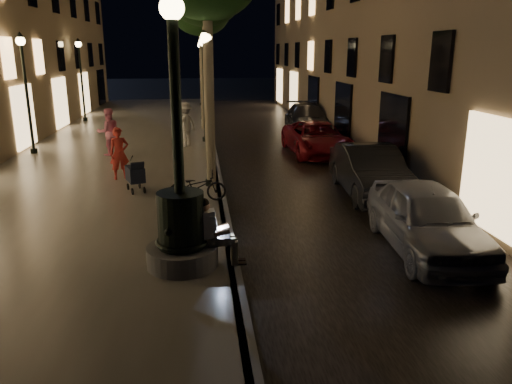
{
  "coord_description": "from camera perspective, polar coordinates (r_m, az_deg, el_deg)",
  "views": [
    {
      "loc": [
        -0.61,
        -7.2,
        4.29
      ],
      "look_at": [
        0.57,
        3.0,
        1.37
      ],
      "focal_mm": 35.0,
      "sensor_mm": 36.0,
      "label": 1
    }
  ],
  "objects": [
    {
      "name": "lamp_curb_d",
      "position": [
        39.22,
        -6.35,
        14.24
      ],
      "size": [
        0.36,
        0.36,
        4.81
      ],
      "color": "black",
      "rests_on": "promenade"
    },
    {
      "name": "car_rear",
      "position": [
        27.07,
        5.9,
        8.32
      ],
      "size": [
        2.64,
        5.49,
        1.54
      ],
      "primitive_type": "imported",
      "rotation": [
        0.0,
        0.0,
        -0.09
      ],
      "color": "#2E2D32",
      "rests_on": "ground"
    },
    {
      "name": "lamp_curb_c",
      "position": [
        31.22,
        -6.22,
        13.85
      ],
      "size": [
        0.36,
        0.36,
        4.81
      ],
      "color": "black",
      "rests_on": "promenade"
    },
    {
      "name": "stroller",
      "position": [
        15.3,
        -13.64,
        1.98
      ],
      "size": [
        0.67,
        1.06,
        1.07
      ],
      "rotation": [
        0.0,
        0.0,
        0.34
      ],
      "color": "black",
      "rests_on": "promenade"
    },
    {
      "name": "tree_far",
      "position": [
        33.27,
        -6.29,
        19.47
      ],
      "size": [
        3.0,
        3.0,
        7.5
      ],
      "color": "#6B604C",
      "rests_on": "promenade"
    },
    {
      "name": "promenade",
      "position": [
        22.85,
        -15.08,
        4.75
      ],
      "size": [
        8.0,
        45.0,
        0.2
      ],
      "primitive_type": "cube",
      "color": "#68645C",
      "rests_on": "ground"
    },
    {
      "name": "pedestrian_pink",
      "position": [
        20.99,
        -16.49,
        6.6
      ],
      "size": [
        1.13,
        1.02,
        1.89
      ],
      "primitive_type": "imported",
      "rotation": [
        0.0,
        0.0,
        3.55
      ],
      "color": "pink",
      "rests_on": "promenade"
    },
    {
      "name": "car_second",
      "position": [
        15.54,
        12.93,
        2.32
      ],
      "size": [
        1.85,
        4.68,
        1.52
      ],
      "primitive_type": "imported",
      "rotation": [
        0.0,
        0.0,
        -0.05
      ],
      "color": "black",
      "rests_on": "ground"
    },
    {
      "name": "ground",
      "position": [
        22.62,
        -4.97,
        4.88
      ],
      "size": [
        120.0,
        120.0,
        0.0
      ],
      "primitive_type": "plane",
      "color": "black",
      "rests_on": "ground"
    },
    {
      "name": "fountain_lamppost",
      "position": [
        9.71,
        -8.58,
        -2.81
      ],
      "size": [
        1.4,
        1.4,
        5.21
      ],
      "color": "#59595B",
      "rests_on": "promenade"
    },
    {
      "name": "pedestrian_white",
      "position": [
        22.24,
        -8.14,
        7.64
      ],
      "size": [
        1.38,
        1.41,
        1.94
      ],
      "primitive_type": "imported",
      "rotation": [
        0.0,
        0.0,
        3.97
      ],
      "color": "silver",
      "rests_on": "promenade"
    },
    {
      "name": "lamp_left_b",
      "position": [
        22.29,
        -24.89,
        11.73
      ],
      "size": [
        0.36,
        0.36,
        4.81
      ],
      "color": "black",
      "rests_on": "promenade"
    },
    {
      "name": "pedestrian_red",
      "position": [
        16.94,
        -15.36,
        4.28
      ],
      "size": [
        0.71,
        0.56,
        1.7
      ],
      "primitive_type": "imported",
      "rotation": [
        0.0,
        0.0,
        0.26
      ],
      "color": "red",
      "rests_on": "promenade"
    },
    {
      "name": "lamp_curb_a",
      "position": [
        15.24,
        -5.55,
        11.82
      ],
      "size": [
        0.36,
        0.36,
        4.81
      ],
      "color": "black",
      "rests_on": "promenade"
    },
    {
      "name": "car_front",
      "position": [
        11.58,
        18.95,
        -2.84
      ],
      "size": [
        2.07,
        4.52,
        1.5
      ],
      "primitive_type": "imported",
      "rotation": [
        0.0,
        0.0,
        -0.07
      ],
      "color": "#939599",
      "rests_on": "ground"
    },
    {
      "name": "curb_strip",
      "position": [
        22.6,
        -4.97,
        5.13
      ],
      "size": [
        0.25,
        45.0,
        0.2
      ],
      "primitive_type": "cube",
      "color": "#59595B",
      "rests_on": "ground"
    },
    {
      "name": "tree_third",
      "position": [
        27.27,
        -6.32,
        19.67
      ],
      "size": [
        3.0,
        3.0,
        7.2
      ],
      "color": "#6B604C",
      "rests_on": "promenade"
    },
    {
      "name": "seated_man_laptop",
      "position": [
        9.81,
        -4.93,
        -4.31
      ],
      "size": [
        1.0,
        0.34,
        1.37
      ],
      "color": "tan",
      "rests_on": "promenade"
    },
    {
      "name": "lamp_curb_b",
      "position": [
        23.23,
        -6.0,
        13.18
      ],
      "size": [
        0.36,
        0.36,
        4.81
      ],
      "color": "black",
      "rests_on": "promenade"
    },
    {
      "name": "cobble_lane",
      "position": [
        22.9,
        2.58,
        5.08
      ],
      "size": [
        6.0,
        45.0,
        0.02
      ],
      "primitive_type": "cube",
      "color": "black",
      "rests_on": "ground"
    },
    {
      "name": "lamp_left_c",
      "position": [
        31.95,
        -19.4,
        13.11
      ],
      "size": [
        0.36,
        0.36,
        4.81
      ],
      "color": "black",
      "rests_on": "promenade"
    },
    {
      "name": "bicycle",
      "position": [
        14.06,
        -6.72,
        0.62
      ],
      "size": [
        1.61,
        0.57,
        0.84
      ],
      "primitive_type": "imported",
      "rotation": [
        0.0,
        0.0,
        1.58
      ],
      "color": "black",
      "rests_on": "promenade"
    },
    {
      "name": "car_third",
      "position": [
        21.48,
        6.97,
        6.1
      ],
      "size": [
        2.4,
        5.0,
        1.37
      ],
      "primitive_type": "imported",
      "rotation": [
        0.0,
        0.0,
        0.03
      ],
      "color": "maroon",
      "rests_on": "ground"
    }
  ]
}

